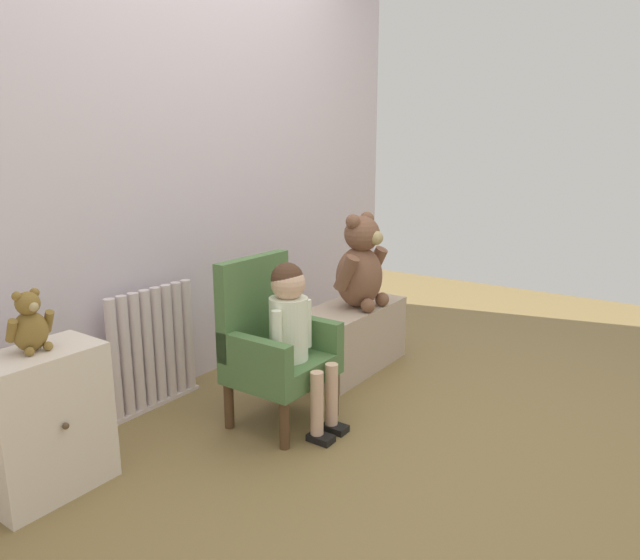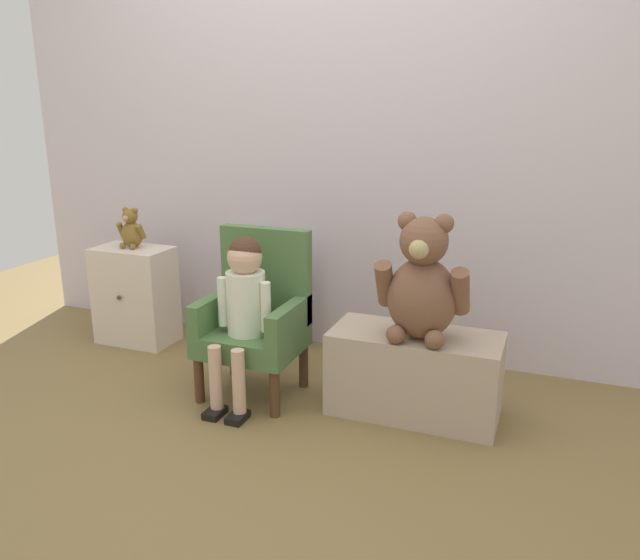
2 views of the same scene
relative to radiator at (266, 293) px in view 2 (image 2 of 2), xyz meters
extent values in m
plane|color=olive|center=(0.37, -1.01, -0.29)|extent=(6.00, 6.00, 0.00)
cube|color=silver|center=(0.37, 0.12, 0.91)|extent=(3.80, 0.05, 2.40)
cylinder|color=silver|center=(-0.22, 0.00, 0.01)|extent=(0.05, 0.05, 0.56)
cylinder|color=silver|center=(-0.15, 0.00, 0.01)|extent=(0.05, 0.05, 0.56)
cylinder|color=silver|center=(-0.09, 0.00, 0.01)|extent=(0.05, 0.05, 0.56)
cylinder|color=silver|center=(-0.03, 0.00, 0.01)|extent=(0.05, 0.05, 0.56)
cylinder|color=silver|center=(0.03, 0.00, 0.01)|extent=(0.05, 0.05, 0.56)
cylinder|color=silver|center=(0.09, 0.00, 0.01)|extent=(0.05, 0.05, 0.56)
cylinder|color=silver|center=(0.16, 0.00, 0.01)|extent=(0.05, 0.05, 0.56)
cylinder|color=silver|center=(0.22, 0.00, 0.01)|extent=(0.05, 0.05, 0.56)
cube|color=silver|center=(0.00, 0.00, -0.28)|extent=(0.50, 0.05, 0.02)
cube|color=beige|center=(-0.68, -0.24, -0.02)|extent=(0.41, 0.25, 0.53)
sphere|color=#4C3823|center=(-0.68, -0.38, 0.01)|extent=(0.02, 0.02, 0.02)
cube|color=#4C703E|center=(0.22, -0.60, -0.03)|extent=(0.43, 0.38, 0.10)
cube|color=#4C703E|center=(0.22, -0.44, 0.24)|extent=(0.43, 0.06, 0.44)
cube|color=#4C703E|center=(0.04, -0.60, 0.09)|extent=(0.06, 0.38, 0.14)
cube|color=#4C703E|center=(0.41, -0.60, 0.09)|extent=(0.06, 0.38, 0.14)
cylinder|color=#4C331E|center=(0.04, -0.76, -0.18)|extent=(0.04, 0.04, 0.21)
cylinder|color=#4C331E|center=(0.41, -0.76, -0.18)|extent=(0.04, 0.04, 0.21)
cylinder|color=#4C331E|center=(0.04, -0.45, -0.18)|extent=(0.04, 0.04, 0.21)
cylinder|color=#4C331E|center=(0.41, -0.45, -0.18)|extent=(0.04, 0.04, 0.21)
cylinder|color=silver|center=(0.22, -0.64, 0.16)|extent=(0.17, 0.17, 0.28)
sphere|color=#D8AD8E|center=(0.22, -0.64, 0.37)|extent=(0.15, 0.15, 0.15)
sphere|color=#472D1E|center=(0.22, -0.64, 0.38)|extent=(0.14, 0.14, 0.14)
cylinder|color=#D8AD8E|center=(0.17, -0.83, -0.12)|extent=(0.06, 0.06, 0.28)
cube|color=black|center=(0.17, -0.85, -0.27)|extent=(0.07, 0.11, 0.03)
cylinder|color=#D8AD8E|center=(0.28, -0.83, -0.12)|extent=(0.06, 0.06, 0.28)
cube|color=black|center=(0.28, -0.85, -0.27)|extent=(0.07, 0.11, 0.03)
cylinder|color=silver|center=(0.12, -0.66, 0.16)|extent=(0.04, 0.04, 0.22)
cylinder|color=silver|center=(0.33, -0.66, 0.16)|extent=(0.04, 0.04, 0.22)
cube|color=tan|center=(0.95, -0.51, -0.11)|extent=(0.71, 0.32, 0.36)
ellipsoid|color=brown|center=(0.97, -0.55, 0.24)|extent=(0.28, 0.24, 0.33)
sphere|color=brown|center=(0.97, -0.56, 0.48)|extent=(0.19, 0.19, 0.19)
sphere|color=tan|center=(0.97, -0.65, 0.47)|extent=(0.08, 0.08, 0.08)
sphere|color=brown|center=(0.90, -0.55, 0.55)|extent=(0.08, 0.08, 0.08)
sphere|color=brown|center=(1.05, -0.55, 0.55)|extent=(0.08, 0.08, 0.08)
cylinder|color=brown|center=(0.82, -0.56, 0.29)|extent=(0.07, 0.15, 0.21)
cylinder|color=brown|center=(1.13, -0.56, 0.29)|extent=(0.07, 0.15, 0.21)
sphere|color=brown|center=(0.90, -0.65, 0.11)|extent=(0.08, 0.08, 0.08)
sphere|color=brown|center=(1.05, -0.65, 0.11)|extent=(0.08, 0.08, 0.08)
ellipsoid|color=brown|center=(-0.68, -0.23, 0.32)|extent=(0.12, 0.10, 0.14)
sphere|color=brown|center=(-0.68, -0.23, 0.42)|extent=(0.08, 0.08, 0.08)
sphere|color=tan|center=(-0.68, -0.27, 0.41)|extent=(0.03, 0.03, 0.03)
sphere|color=brown|center=(-0.71, -0.23, 0.45)|extent=(0.03, 0.03, 0.03)
sphere|color=brown|center=(-0.65, -0.23, 0.45)|extent=(0.03, 0.03, 0.03)
cylinder|color=brown|center=(-0.75, -0.23, 0.34)|extent=(0.03, 0.06, 0.09)
cylinder|color=brown|center=(-0.62, -0.23, 0.34)|extent=(0.03, 0.06, 0.09)
sphere|color=brown|center=(-0.72, -0.27, 0.26)|extent=(0.03, 0.03, 0.03)
sphere|color=brown|center=(-0.65, -0.27, 0.26)|extent=(0.03, 0.03, 0.03)
camera|label=1|loc=(-1.64, -2.12, 0.94)|focal=32.00mm
camera|label=2|loc=(1.46, -2.93, 1.00)|focal=35.00mm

